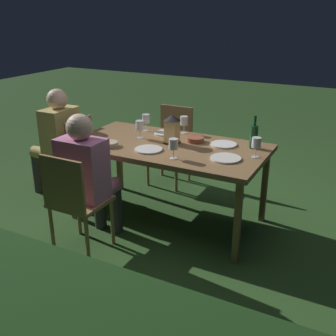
{
  "coord_description": "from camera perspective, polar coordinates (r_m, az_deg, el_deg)",
  "views": [
    {
      "loc": [
        -1.62,
        3.12,
        1.91
      ],
      "look_at": [
        0.0,
        0.0,
        0.53
      ],
      "focal_mm": 43.91,
      "sensor_mm": 36.0,
      "label": 1
    }
  ],
  "objects": [
    {
      "name": "chair_side_right_b",
      "position": [
        3.35,
        -12.87,
        -4.25
      ],
      "size": [
        0.42,
        0.4,
        0.87
      ],
      "color": "#937047",
      "rests_on": "ground"
    },
    {
      "name": "person_in_mustard",
      "position": [
        4.47,
        -15.25,
        4.17
      ],
      "size": [
        0.48,
        0.38,
        1.15
      ],
      "color": "tan",
      "rests_on": "ground"
    },
    {
      "name": "chair_side_left_b",
      "position": [
        4.68,
        0.52,
        3.73
      ],
      "size": [
        0.42,
        0.4,
        0.87
      ],
      "color": "#937047",
      "rests_on": "ground"
    },
    {
      "name": "chair_head_far",
      "position": [
        4.4,
        -13.16,
        1.97
      ],
      "size": [
        0.4,
        0.42,
        0.87
      ],
      "color": "#937047",
      "rests_on": "ground"
    },
    {
      "name": "wine_glass_e",
      "position": [
        3.87,
        -3.94,
        5.84
      ],
      "size": [
        0.08,
        0.08,
        0.17
      ],
      "color": "silver",
      "rests_on": "dining_table"
    },
    {
      "name": "wine_glass_b",
      "position": [
        3.32,
        0.75,
        3.23
      ],
      "size": [
        0.08,
        0.08,
        0.17
      ],
      "color": "silver",
      "rests_on": "dining_table"
    },
    {
      "name": "dining_table",
      "position": [
        3.72,
        -0.0,
        2.44
      ],
      "size": [
        1.76,
        0.92,
        0.75
      ],
      "color": "olive",
      "rests_on": "ground"
    },
    {
      "name": "wine_glass_c",
      "position": [
        4.1,
        -3.08,
        6.75
      ],
      "size": [
        0.08,
        0.08,
        0.17
      ],
      "color": "silver",
      "rests_on": "dining_table"
    },
    {
      "name": "bowl_olives",
      "position": [
        3.78,
        3.8,
        4.0
      ],
      "size": [
        0.16,
        0.16,
        0.04
      ],
      "color": "#9E5138",
      "rests_on": "dining_table"
    },
    {
      "name": "plate_d",
      "position": [
        4.03,
        -0.49,
        4.88
      ],
      "size": [
        0.21,
        0.21,
        0.01
      ],
      "primitive_type": "cylinder",
      "color": "white",
      "rests_on": "dining_table"
    },
    {
      "name": "plate_c",
      "position": [
        3.56,
        -2.71,
        2.59
      ],
      "size": [
        0.24,
        0.24,
        0.01
      ],
      "primitive_type": "cylinder",
      "color": "silver",
      "rests_on": "dining_table"
    },
    {
      "name": "plate_b",
      "position": [
        3.72,
        7.73,
        3.26
      ],
      "size": [
        0.23,
        0.23,
        0.01
      ],
      "primitive_type": "cylinder",
      "color": "white",
      "rests_on": "dining_table"
    },
    {
      "name": "ground_plane",
      "position": [
        4.0,
        -0.0,
        -7.04
      ],
      "size": [
        16.0,
        16.0,
        0.0
      ],
      "primitive_type": "plane",
      "color": "#2D5123"
    },
    {
      "name": "person_in_pink",
      "position": [
        3.43,
        -11.01,
        -0.73
      ],
      "size": [
        0.38,
        0.47,
        1.15
      ],
      "color": "#C675A3",
      "rests_on": "ground"
    },
    {
      "name": "green_bottle_on_table",
      "position": [
        3.66,
        11.82,
        4.37
      ],
      "size": [
        0.07,
        0.07,
        0.29
      ],
      "color": "#144723",
      "rests_on": "dining_table"
    },
    {
      "name": "wine_glass_a",
      "position": [
        3.43,
        12.16,
        3.33
      ],
      "size": [
        0.08,
        0.08,
        0.17
      ],
      "color": "silver",
      "rests_on": "dining_table"
    },
    {
      "name": "plate_a",
      "position": [
        3.38,
        8.02,
        1.35
      ],
      "size": [
        0.25,
        0.25,
        0.01
      ],
      "primitive_type": "cylinder",
      "color": "silver",
      "rests_on": "dining_table"
    },
    {
      "name": "wine_glass_d",
      "position": [
        4.02,
        2.25,
        6.46
      ],
      "size": [
        0.08,
        0.08,
        0.17
      ],
      "color": "silver",
      "rests_on": "dining_table"
    },
    {
      "name": "bowl_bread",
      "position": [
        3.69,
        -8.14,
        3.33
      ],
      "size": [
        0.15,
        0.15,
        0.04
      ],
      "color": "#BCAD8E",
      "rests_on": "dining_table"
    },
    {
      "name": "lantern_centerpiece",
      "position": [
        3.7,
        0.57,
        5.61
      ],
      "size": [
        0.15,
        0.15,
        0.27
      ],
      "color": "black",
      "rests_on": "dining_table"
    }
  ]
}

